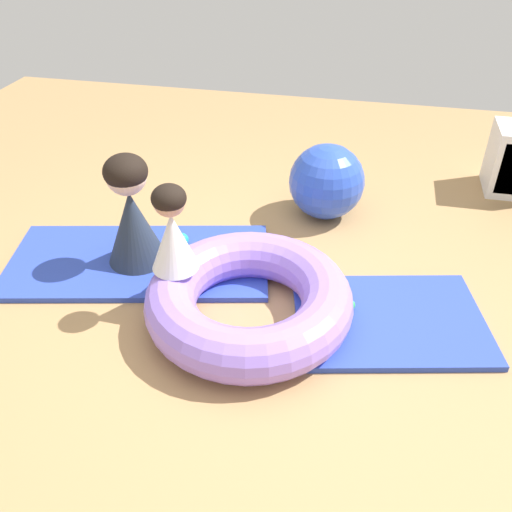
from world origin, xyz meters
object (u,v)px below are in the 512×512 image
inflatable_cushion (249,300)px  adult_seated (131,211)px  play_ball_green (350,305)px  play_ball_teal (182,240)px  child_in_white (172,229)px  exercise_ball_large (327,182)px  play_ball_pink (194,252)px  play_ball_blue (159,284)px

inflatable_cushion → adult_seated: size_ratio=1.59×
play_ball_green → play_ball_teal: size_ratio=0.68×
play_ball_green → play_ball_teal: 1.31m
inflatable_cushion → play_ball_teal: (-0.64, 0.62, -0.06)m
inflatable_cushion → child_in_white: bearing=176.8°
adult_seated → play_ball_teal: 0.47m
adult_seated → exercise_ball_large: bearing=-108.4°
inflatable_cushion → play_ball_pink: inflatable_cushion is taller
inflatable_cushion → adult_seated: bearing=155.6°
inflatable_cushion → play_ball_blue: inflatable_cushion is taller
exercise_ball_large → play_ball_green: bearing=-76.1°
child_in_white → adult_seated: bearing=78.7°
child_in_white → inflatable_cushion: bearing=-63.3°
play_ball_green → exercise_ball_large: bearing=103.9°
inflatable_cushion → play_ball_pink: 0.73m
play_ball_green → play_ball_pink: size_ratio=0.90×
inflatable_cushion → play_ball_teal: size_ratio=12.34×
play_ball_pink → child_in_white: bearing=-82.8°
adult_seated → exercise_ball_large: adult_seated is taller
play_ball_teal → exercise_ball_large: size_ratio=0.17×
adult_seated → exercise_ball_large: 1.52m
adult_seated → play_ball_blue: adult_seated is taller
inflatable_cushion → child_in_white: size_ratio=2.28×
play_ball_teal → exercise_ball_large: exercise_ball_large is taller
play_ball_blue → exercise_ball_large: size_ratio=0.11×
inflatable_cushion → play_ball_pink: (-0.52, 0.51, -0.08)m
child_in_white → play_ball_blue: (-0.17, 0.10, -0.50)m
child_in_white → play_ball_pink: size_ratio=7.19×
inflatable_cushion → play_ball_blue: bearing=168.8°
adult_seated → play_ball_blue: bearing=166.0°
inflatable_cushion → play_ball_green: bearing=16.3°
inflatable_cushion → child_in_white: 0.62m
child_in_white → exercise_ball_large: child_in_white is taller
inflatable_cushion → exercise_ball_large: size_ratio=2.14×
child_in_white → play_ball_teal: bearing=47.1°
inflatable_cushion → exercise_ball_large: (0.31, 1.35, 0.14)m
adult_seated → inflatable_cushion: bearing=-171.3°
adult_seated → play_ball_teal: bearing=-105.4°
child_in_white → play_ball_blue: size_ratio=8.73×
play_ball_teal → adult_seated: bearing=-138.5°
play_ball_blue → exercise_ball_large: exercise_ball_large is taller
play_ball_green → play_ball_blue: (-1.22, -0.05, -0.00)m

